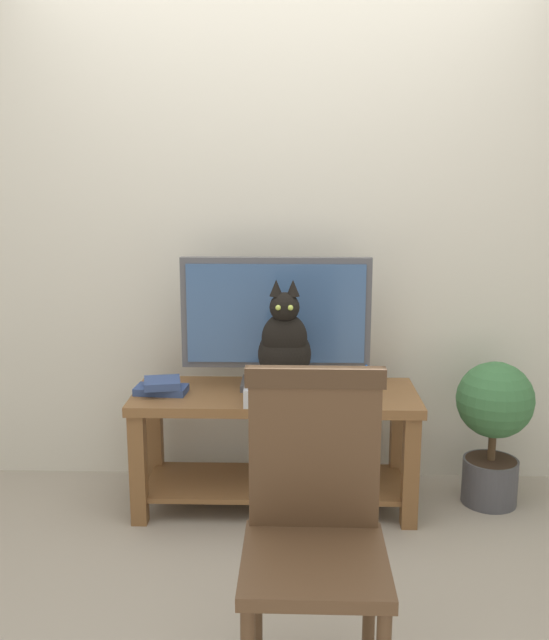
{
  "coord_description": "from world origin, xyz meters",
  "views": [
    {
      "loc": [
        0.08,
        -2.45,
        1.54
      ],
      "look_at": [
        -0.0,
        0.58,
        0.9
      ],
      "focal_mm": 39.61,
      "sensor_mm": 36.0,
      "label": 1
    }
  ],
  "objects_px": {
    "cat": "(285,345)",
    "potted_plant": "(494,421)",
    "tv": "(275,318)",
    "tv_stand": "(275,429)",
    "book_stack": "(162,387)",
    "wooden_chair": "(314,516)",
    "media_box": "(284,390)"
  },
  "relations": [
    {
      "from": "tv_stand",
      "to": "potted_plant",
      "type": "distance_m",
      "value": 1.02
    },
    {
      "from": "tv_stand",
      "to": "cat",
      "type": "bearing_deg",
      "value": -66.69
    },
    {
      "from": "cat",
      "to": "book_stack",
      "type": "bearing_deg",
      "value": 172.72
    },
    {
      "from": "cat",
      "to": "wooden_chair",
      "type": "distance_m",
      "value": 1.11
    },
    {
      "from": "media_box",
      "to": "potted_plant",
      "type": "height_order",
      "value": "potted_plant"
    },
    {
      "from": "cat",
      "to": "potted_plant",
      "type": "height_order",
      "value": "cat"
    },
    {
      "from": "cat",
      "to": "media_box",
      "type": "bearing_deg",
      "value": 94.36
    },
    {
      "from": "tv_stand",
      "to": "potted_plant",
      "type": "relative_size",
      "value": 1.88
    },
    {
      "from": "wooden_chair",
      "to": "potted_plant",
      "type": "distance_m",
      "value": 1.52
    },
    {
      "from": "cat",
      "to": "book_stack",
      "type": "distance_m",
      "value": 0.6
    },
    {
      "from": "media_box",
      "to": "cat",
      "type": "xyz_separation_m",
      "value": [
        0.0,
        -0.01,
        0.21
      ]
    },
    {
      "from": "media_box",
      "to": "book_stack",
      "type": "xyz_separation_m",
      "value": [
        -0.56,
        0.06,
        -0.01
      ]
    },
    {
      "from": "tv",
      "to": "wooden_chair",
      "type": "height_order",
      "value": "tv"
    },
    {
      "from": "book_stack",
      "to": "tv_stand",
      "type": "bearing_deg",
      "value": 4.01
    },
    {
      "from": "tv_stand",
      "to": "potted_plant",
      "type": "xyz_separation_m",
      "value": [
        1.02,
        0.05,
        0.03
      ]
    },
    {
      "from": "tv",
      "to": "potted_plant",
      "type": "xyz_separation_m",
      "value": [
        1.02,
        -0.03,
        -0.48
      ]
    },
    {
      "from": "media_box",
      "to": "tv_stand",
      "type": "bearing_deg",
      "value": 115.91
    },
    {
      "from": "cat",
      "to": "tv_stand",
      "type": "bearing_deg",
      "value": 113.31
    },
    {
      "from": "tv",
      "to": "cat",
      "type": "distance_m",
      "value": 0.21
    },
    {
      "from": "tv_stand",
      "to": "media_box",
      "type": "bearing_deg",
      "value": -64.09
    },
    {
      "from": "tv_stand",
      "to": "cat",
      "type": "height_order",
      "value": "cat"
    },
    {
      "from": "tv",
      "to": "potted_plant",
      "type": "relative_size",
      "value": 1.26
    },
    {
      "from": "tv_stand",
      "to": "tv",
      "type": "xyz_separation_m",
      "value": [
        0.0,
        0.08,
        0.51
      ]
    },
    {
      "from": "cat",
      "to": "potted_plant",
      "type": "distance_m",
      "value": 1.06
    },
    {
      "from": "potted_plant",
      "to": "media_box",
      "type": "bearing_deg",
      "value": -171.55
    },
    {
      "from": "tv",
      "to": "book_stack",
      "type": "height_order",
      "value": "tv"
    },
    {
      "from": "wooden_chair",
      "to": "media_box",
      "type": "bearing_deg",
      "value": 95.38
    },
    {
      "from": "book_stack",
      "to": "wooden_chair",
      "type": "bearing_deg",
      "value": -60.03
    },
    {
      "from": "tv",
      "to": "wooden_chair",
      "type": "distance_m",
      "value": 1.31
    },
    {
      "from": "media_box",
      "to": "book_stack",
      "type": "height_order",
      "value": "media_box"
    },
    {
      "from": "tv_stand",
      "to": "book_stack",
      "type": "xyz_separation_m",
      "value": [
        -0.51,
        -0.04,
        0.21
      ]
    },
    {
      "from": "tv",
      "to": "tv_stand",
      "type": "bearing_deg",
      "value": -90.02
    }
  ]
}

